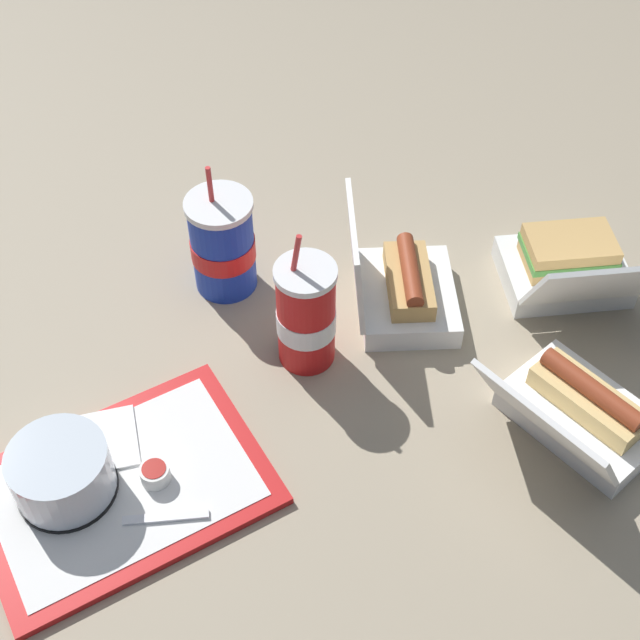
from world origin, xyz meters
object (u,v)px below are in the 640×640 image
object	(u,v)px
cake_container	(62,473)
clamshell_hotdog_back	(579,412)
soda_cup_left	(223,244)
ketchup_cup	(155,473)
soda_cup_front	(306,315)
plastic_fork	(166,517)
clamshell_hotdog_right	(401,287)
clamshell_sandwich_center	(568,267)
food_tray	(123,488)

from	to	relation	value
cake_container	clamshell_hotdog_back	world-z (taller)	clamshell_hotdog_back
clamshell_hotdog_back	soda_cup_left	size ratio (longest dim) A/B	1.15
ketchup_cup	soda_cup_front	world-z (taller)	soda_cup_front
plastic_fork	clamshell_hotdog_right	world-z (taller)	clamshell_hotdog_right
clamshell_hotdog_right	clamshell_sandwich_center	distance (m)	0.27
plastic_fork	soda_cup_left	xyz separation A→B (m)	(-0.21, -0.38, 0.07)
food_tray	soda_cup_left	distance (m)	0.41
plastic_fork	clamshell_sandwich_center	size ratio (longest dim) A/B	0.41
ketchup_cup	clamshell_hotdog_right	bearing A→B (deg)	-159.36
food_tray	soda_cup_front	world-z (taller)	soda_cup_front
food_tray	clamshell_sandwich_center	size ratio (longest dim) A/B	1.49
cake_container	plastic_fork	size ratio (longest dim) A/B	1.20
clamshell_hotdog_back	soda_cup_left	xyz separation A→B (m)	(0.35, -0.46, 0.04)
cake_container	ketchup_cup	xyz separation A→B (m)	(-0.11, 0.03, -0.02)
food_tray	clamshell_hotdog_back	bearing A→B (deg)	166.41
soda_cup_front	soda_cup_left	xyz separation A→B (m)	(0.06, -0.19, -0.00)
cake_container	soda_cup_front	distance (m)	0.39
cake_container	clamshell_hotdog_back	distance (m)	0.69
plastic_fork	soda_cup_left	distance (m)	0.44
clamshell_hotdog_right	clamshell_sandwich_center	size ratio (longest dim) A/B	0.85
ketchup_cup	plastic_fork	world-z (taller)	ketchup_cup
cake_container	soda_cup_front	world-z (taller)	soda_cup_front
soda_cup_left	clamshell_hotdog_back	bearing A→B (deg)	127.75
clamshell_sandwich_center	clamshell_hotdog_right	bearing A→B (deg)	-13.46
food_tray	clamshell_hotdog_right	world-z (taller)	clamshell_hotdog_right
ketchup_cup	soda_cup_left	bearing A→B (deg)	-122.77
food_tray	plastic_fork	distance (m)	0.08
cake_container	food_tray	bearing A→B (deg)	161.98
soda_cup_front	clamshell_hotdog_back	bearing A→B (deg)	137.50
food_tray	soda_cup_left	world-z (taller)	soda_cup_left
food_tray	ketchup_cup	xyz separation A→B (m)	(-0.04, 0.01, 0.02)
cake_container	clamshell_hotdog_back	bearing A→B (deg)	165.96
clamshell_sandwich_center	soda_cup_front	distance (m)	0.44
food_tray	plastic_fork	size ratio (longest dim) A/B	3.64
ketchup_cup	clamshell_hotdog_back	size ratio (longest dim) A/B	0.15
clamshell_hotdog_back	soda_cup_left	world-z (taller)	soda_cup_left
clamshell_sandwich_center	soda_cup_front	xyz separation A→B (m)	(0.43, -0.03, 0.04)
ketchup_cup	clamshell_sandwich_center	distance (m)	0.71
ketchup_cup	clamshell_hotdog_back	bearing A→B (deg)	166.13
ketchup_cup	plastic_fork	bearing A→B (deg)	85.70
food_tray	clamshell_sandwich_center	world-z (taller)	clamshell_sandwich_center
plastic_fork	soda_cup_front	bearing A→B (deg)	-127.73
clamshell_hotdog_right	clamshell_hotdog_back	xyz separation A→B (m)	(-0.12, 0.30, -0.00)
clamshell_hotdog_right	soda_cup_left	bearing A→B (deg)	-33.44
plastic_fork	clamshell_hotdog_right	bearing A→B (deg)	-135.83
ketchup_cup	clamshell_sandwich_center	bearing A→B (deg)	-171.63
clamshell_hotdog_back	food_tray	bearing A→B (deg)	-13.59
food_tray	ketchup_cup	distance (m)	0.05
cake_container	clamshell_hotdog_right	size ratio (longest dim) A/B	0.57
cake_container	clamshell_sandwich_center	xyz separation A→B (m)	(-0.81, -0.07, -0.01)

